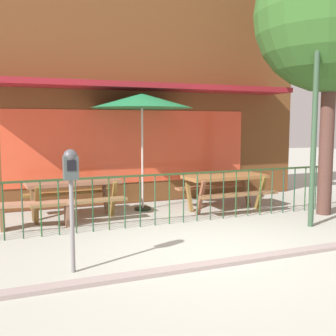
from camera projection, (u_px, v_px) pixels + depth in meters
ground at (215, 251)px, 6.05m from camera, size 40.00×40.00×0.00m
pub_storefront at (131, 93)px, 9.65m from camera, size 8.98×1.44×5.23m
patio_fence_front at (169, 189)px, 7.62m from camera, size 7.56×0.04×0.97m
picnic_table_left at (73, 189)px, 8.05m from camera, size 1.88×1.47×0.79m
picnic_table_right at (225, 183)px, 8.85m from camera, size 1.82×1.39×0.79m
patio_umbrella at (142, 101)px, 8.69m from camera, size 2.19×2.19×2.53m
patio_bench at (35, 209)px, 7.35m from camera, size 1.43×0.46×0.48m
parking_meter_near at (71, 178)px, 5.07m from camera, size 0.18×0.17×1.58m
street_tree at (332, 15)px, 8.09m from camera, size 3.08×3.08×5.60m
street_lamp at (316, 95)px, 7.26m from camera, size 0.28×0.28×3.62m
curb_edge at (234, 263)px, 5.54m from camera, size 12.57×0.20×0.11m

